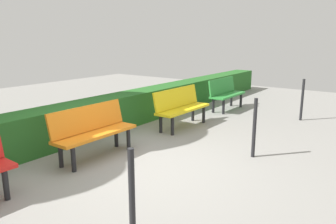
% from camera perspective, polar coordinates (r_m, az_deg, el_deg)
% --- Properties ---
extents(ground_plane, '(18.86, 18.86, 0.00)m').
position_cam_1_polar(ground_plane, '(5.23, -6.56, -9.11)').
color(ground_plane, gray).
extents(bench_green, '(1.39, 0.47, 0.86)m').
position_cam_1_polar(bench_green, '(9.10, 10.05, 3.39)').
color(bench_green, '#2D8C38').
rests_on(bench_green, ground_plane).
extents(bench_yellow, '(1.56, 0.48, 0.86)m').
position_cam_1_polar(bench_yellow, '(7.19, 2.25, 1.11)').
color(bench_yellow, yellow).
rests_on(bench_yellow, ground_plane).
extents(bench_orange, '(1.50, 0.47, 0.86)m').
position_cam_1_polar(bench_orange, '(5.50, -12.99, -2.95)').
color(bench_orange, orange).
rests_on(bench_orange, ground_plane).
extents(hedge_row, '(14.86, 0.64, 0.72)m').
position_cam_1_polar(hedge_row, '(7.00, -11.34, -0.51)').
color(hedge_row, '#266023').
rests_on(hedge_row, ground_plane).
extents(railing_post_near, '(0.06, 0.06, 1.00)m').
position_cam_1_polar(railing_post_near, '(8.41, 22.44, 1.98)').
color(railing_post_near, black).
rests_on(railing_post_near, ground_plane).
extents(railing_post_mid, '(0.06, 0.06, 1.00)m').
position_cam_1_polar(railing_post_mid, '(5.54, 14.88, -2.73)').
color(railing_post_mid, black).
rests_on(railing_post_mid, ground_plane).
extents(railing_post_far, '(0.06, 0.06, 1.00)m').
position_cam_1_polar(railing_post_far, '(3.10, -6.32, -15.11)').
color(railing_post_far, black).
rests_on(railing_post_far, ground_plane).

